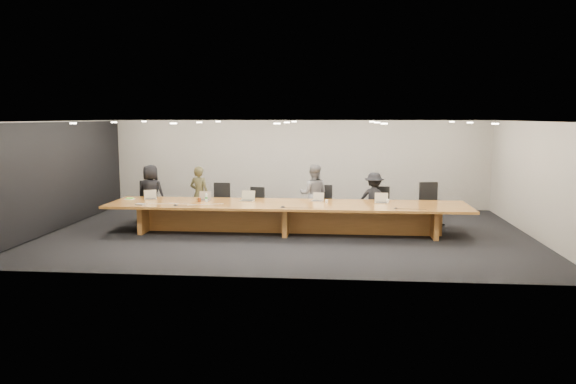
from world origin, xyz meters
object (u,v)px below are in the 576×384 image
at_px(laptop_d, 317,197).
at_px(mic_left, 176,205).
at_px(mic_right, 396,208).
at_px(chair_left, 220,203).
at_px(chair_mid_left, 255,205).
at_px(laptop_e, 381,198).
at_px(chair_right, 380,206).
at_px(av_box, 140,204).
at_px(laptop_b, 204,196).
at_px(mic_center, 283,207).
at_px(paper_cup_far, 388,201).
at_px(conference_table, 287,212).
at_px(person_a, 151,193).
at_px(amber_mug, 199,200).
at_px(person_c, 314,194).
at_px(paper_cup_near, 327,201).
at_px(chair_far_left, 148,201).
at_px(chair_far_right, 431,204).
at_px(laptop_a, 150,195).
at_px(water_bottle, 206,198).
at_px(person_d, 374,199).
at_px(laptop_c, 247,196).
at_px(chair_mid_right, 324,204).
at_px(person_b, 199,194).

height_order(laptop_d, mic_left, laptop_d).
bearing_deg(mic_right, chair_left, 158.83).
distance_m(chair_mid_left, laptop_e, 3.55).
relative_size(chair_right, mic_left, 8.79).
bearing_deg(av_box, mic_left, 13.32).
distance_m(laptop_b, mic_left, 1.01).
bearing_deg(laptop_e, mic_center, -155.72).
height_order(paper_cup_far, av_box, paper_cup_far).
relative_size(conference_table, laptop_b, 29.35).
bearing_deg(person_a, amber_mug, 150.71).
height_order(person_c, mic_right, person_c).
relative_size(paper_cup_near, av_box, 0.37).
relative_size(chair_far_left, laptop_b, 3.72).
distance_m(av_box, mic_right, 6.22).
height_order(person_c, av_box, person_c).
bearing_deg(chair_far_right, mic_left, -174.16).
distance_m(person_c, laptop_d, 0.86).
xyz_separation_m(chair_far_left, amber_mug, (1.80, -1.27, 0.23)).
relative_size(paper_cup_near, mic_center, 0.59).
xyz_separation_m(laptop_a, water_bottle, (1.56, -0.30, -0.02)).
bearing_deg(person_d, laptop_a, 27.10).
xyz_separation_m(paper_cup_near, mic_left, (-3.68, -0.76, -0.03)).
bearing_deg(mic_left, laptop_e, 9.58).
distance_m(laptop_c, mic_right, 3.81).
distance_m(laptop_b, mic_right, 4.92).
height_order(laptop_d, amber_mug, laptop_d).
relative_size(conference_table, laptop_d, 31.11).
distance_m(laptop_c, av_box, 2.67).
bearing_deg(mic_left, av_box, -179.80).
relative_size(chair_mid_left, water_bottle, 4.69).
xyz_separation_m(conference_table, paper_cup_near, (0.99, 0.18, 0.27)).
xyz_separation_m(chair_far_right, laptop_b, (-5.93, -0.89, 0.27)).
bearing_deg(laptop_e, amber_mug, -173.51).
bearing_deg(water_bottle, chair_mid_right, 22.07).
relative_size(laptop_a, mic_center, 2.36).
bearing_deg(mic_center, person_b, 143.88).
height_order(laptop_a, amber_mug, laptop_a).
xyz_separation_m(paper_cup_far, mic_right, (0.12, -0.89, -0.03)).
bearing_deg(chair_mid_left, chair_far_left, -165.12).
bearing_deg(paper_cup_far, paper_cup_near, -174.35).
height_order(chair_far_right, av_box, chair_far_right).
xyz_separation_m(person_c, mic_left, (-3.30, -1.86, -0.05)).
bearing_deg(laptop_d, chair_right, 41.67).
bearing_deg(chair_right, laptop_b, -158.34).
distance_m(chair_left, av_box, 2.43).
bearing_deg(laptop_d, person_b, -177.45).
bearing_deg(paper_cup_far, laptop_e, -160.29).
distance_m(person_a, laptop_c, 2.99).
distance_m(laptop_b, paper_cup_far, 4.72).
distance_m(chair_mid_left, av_box, 3.18).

